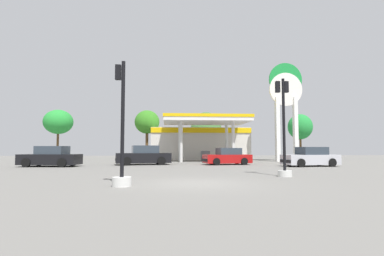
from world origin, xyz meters
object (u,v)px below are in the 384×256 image
station_pole_sign (286,100)px  car_3 (144,156)px  traffic_signal_1 (284,139)px  tree_0 (58,122)px  car_0 (227,157)px  traffic_signal_0 (122,150)px  tree_1 (147,122)px  car_2 (51,157)px  tree_2 (206,127)px  tree_3 (300,127)px  car_1 (310,158)px

station_pole_sign → car_3: bearing=-160.9°
traffic_signal_1 → tree_0: bearing=127.6°
car_0 → car_3: bearing=176.3°
traffic_signal_0 → tree_1: size_ratio=0.71×
car_2 → tree_1: bearing=71.1°
car_0 → station_pole_sign: bearing=36.5°
station_pole_sign → car_3: station_pole_sign is taller
tree_0 → tree_2: 19.76m
car_2 → car_3: size_ratio=0.94×
tree_1 → tree_3: size_ratio=1.07×
car_3 → tree_0: 19.92m
tree_2 → car_3: bearing=-115.1°
tree_2 → traffic_signal_1: bearing=-88.8°
traffic_signal_0 → traffic_signal_1: bearing=23.5°
car_0 → tree_3: bearing=48.9°
station_pole_sign → car_0: (-7.47, -5.53, -5.90)m
car_0 → tree_0: size_ratio=0.65×
tree_1 → tree_3: bearing=-1.6°
tree_0 → traffic_signal_1: bearing=-52.4°
car_0 → tree_3: size_ratio=0.68×
car_3 → car_1: bearing=-14.4°
car_1 → station_pole_sign: bearing=79.6°
tree_2 → tree_3: tree_2 is taller
car_3 → tree_1: 16.07m
car_1 → tree_1: 23.78m
car_1 → tree_0: 31.68m
traffic_signal_1 → tree_2: tree_2 is taller
car_2 → tree_0: 18.46m
car_1 → traffic_signal_0: bearing=-138.5°
car_3 → traffic_signal_1: traffic_signal_1 is taller
tree_0 → tree_1: (11.61, 0.49, 0.08)m
car_3 → traffic_signal_0: traffic_signal_0 is taller
car_3 → tree_2: (7.30, 15.60, 3.53)m
car_0 → car_2: car_2 is taller
car_1 → tree_2: tree_2 is taller
car_2 → car_3: bearing=16.9°
tree_1 → tree_3: (21.34, -0.60, -0.55)m
tree_1 → tree_2: tree_1 is taller
tree_1 → car_3: bearing=-87.0°
tree_1 → tree_2: size_ratio=1.03×
car_2 → tree_3: bearing=31.8°
car_0 → tree_0: tree_0 is taller
traffic_signal_1 → tree_1: tree_1 is taller
car_0 → car_3: car_3 is taller
car_0 → tree_0: 25.29m
car_0 → tree_3: (13.40, 15.36, 3.72)m
traffic_signal_0 → tree_0: size_ratio=0.73×
car_3 → traffic_signal_1: bearing=-55.2°
car_3 → tree_0: (-12.44, 15.01, 4.10)m
car_0 → car_1: bearing=-25.9°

